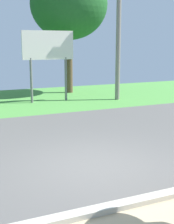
{
  "coord_description": "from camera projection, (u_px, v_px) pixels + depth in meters",
  "views": [
    {
      "loc": [
        -3.11,
        -6.52,
        2.84
      ],
      "look_at": [
        0.24,
        1.0,
        1.1
      ],
      "focal_mm": 51.47,
      "sensor_mm": 36.0,
      "label": 1
    }
  ],
  "objects": [
    {
      "name": "tree_right_mid",
      "position": [
        69.0,
        4.0,
        18.28
      ],
      "size": [
        4.42,
        4.42,
        7.1
      ],
      "color": "brown",
      "rests_on": "ground_plane"
    },
    {
      "name": "utility_pole",
      "position": [
        118.0,
        37.0,
        16.22
      ],
      "size": [
        1.8,
        0.24,
        6.09
      ],
      "color": "gray",
      "rests_on": "ground_plane"
    },
    {
      "name": "ground_plane",
      "position": [
        55.0,
        136.0,
        10.29
      ],
      "size": [
        40.0,
        22.0,
        0.2
      ],
      "color": "#565451"
    },
    {
      "name": "roadside_billboard",
      "position": [
        48.0,
        50.0,
        15.77
      ],
      "size": [
        2.6,
        0.12,
        3.5
      ],
      "color": "slate",
      "rests_on": "ground_plane"
    }
  ]
}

